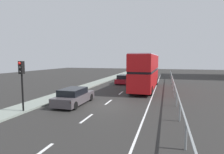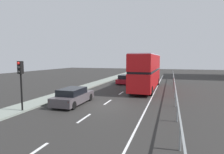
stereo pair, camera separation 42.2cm
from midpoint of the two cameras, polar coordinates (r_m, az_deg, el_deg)
name	(u,v)px [view 1 (the left image)]	position (r m, az deg, el deg)	size (l,w,h in m)	color
ground_plane	(104,106)	(15.67, -3.13, -8.80)	(74.84, 120.00, 0.10)	#2B2A28
near_sidewalk_kerb	(45,100)	(18.30, -20.30, -6.67)	(2.07, 80.00, 0.14)	gray
lane_paint_markings	(144,90)	(23.53, 9.27, -3.91)	(3.68, 46.00, 0.01)	silver
bridge_side_railing	(174,83)	(23.50, 17.79, -1.70)	(0.10, 42.00, 1.21)	gray
double_decker_bus_red	(146,71)	(23.94, 9.72, 1.93)	(2.65, 11.29, 4.41)	red
hatchback_car_near	(74,96)	(16.18, -12.27, -5.84)	(1.95, 4.62, 1.39)	#4B454A
traffic_signal_pole	(21,74)	(14.57, -26.70, 0.89)	(0.30, 0.42, 3.54)	black
sedan_car_ahead	(124,79)	(29.28, 3.21, -0.70)	(1.91, 4.62, 1.38)	maroon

